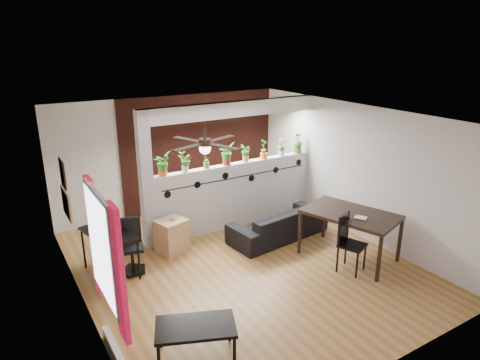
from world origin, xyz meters
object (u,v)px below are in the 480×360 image
object	(u,v)px
ceiling_fan	(205,145)
potted_plant_2	(206,159)
potted_plant_5	(264,148)
potted_plant_4	(246,152)
coffee_table	(196,329)
potted_plant_0	(162,163)
computer_desk	(109,236)
potted_plant_1	(185,162)
dining_table	(350,218)
potted_plant_3	(226,153)
potted_plant_6	(281,147)
folding_chair	(348,238)
sofa	(278,223)
cup	(173,217)
potted_plant_7	(298,142)
office_chair	(132,249)
cube_shelf	(172,236)

from	to	relation	value
ceiling_fan	potted_plant_2	xyz separation A→B (m)	(0.92, 1.80, -0.77)
potted_plant_5	potted_plant_4	bearing A→B (deg)	180.00
coffee_table	potted_plant_5	bearing A→B (deg)	45.05
potted_plant_0	computer_desk	size ratio (longest dim) A/B	0.39
potted_plant_1	dining_table	distance (m)	3.20
computer_desk	potted_plant_3	bearing A→B (deg)	13.61
potted_plant_2	computer_desk	bearing A→B (deg)	-163.65
potted_plant_0	potted_plant_4	xyz separation A→B (m)	(1.81, 0.00, -0.04)
ceiling_fan	potted_plant_4	distance (m)	2.68
potted_plant_5	potted_plant_6	bearing A→B (deg)	0.00
dining_table	folding_chair	world-z (taller)	folding_chair
ceiling_fan	folding_chair	distance (m)	2.92
potted_plant_4	sofa	distance (m)	1.59
potted_plant_6	sofa	distance (m)	1.74
cup	potted_plant_6	bearing A→B (deg)	8.67
potted_plant_5	sofa	distance (m)	1.63
potted_plant_5	cup	bearing A→B (deg)	-169.64
potted_plant_4	dining_table	size ratio (longest dim) A/B	0.21
ceiling_fan	potted_plant_3	distance (m)	2.38
potted_plant_0	cup	distance (m)	1.01
potted_plant_0	ceiling_fan	bearing A→B (deg)	-90.64
potted_plant_0	potted_plant_1	xyz separation A→B (m)	(0.45, 0.00, -0.03)
potted_plant_0	potted_plant_7	bearing A→B (deg)	0.00
ceiling_fan	office_chair	distance (m)	2.37
potted_plant_4	folding_chair	bearing A→B (deg)	-81.07
potted_plant_1	potted_plant_6	xyz separation A→B (m)	(2.26, 0.00, -0.01)
potted_plant_3	coffee_table	size ratio (longest dim) A/B	0.41
potted_plant_7	folding_chair	bearing A→B (deg)	-110.28
cup	computer_desk	xyz separation A→B (m)	(-1.23, -0.21, 0.02)
potted_plant_0	coffee_table	world-z (taller)	potted_plant_0
potted_plant_5	office_chair	xyz separation A→B (m)	(-3.16, -0.72, -1.18)
office_chair	potted_plant_2	bearing A→B (deg)	21.78
sofa	office_chair	bearing A→B (deg)	-10.96
potted_plant_1	potted_plant_5	world-z (taller)	potted_plant_5
potted_plant_0	potted_plant_3	distance (m)	1.35
potted_plant_3	potted_plant_5	xyz separation A→B (m)	(0.90, 0.00, -0.01)
potted_plant_0	potted_plant_4	world-z (taller)	potted_plant_0
potted_plant_0	computer_desk	xyz separation A→B (m)	(-1.23, -0.63, -0.90)
cup	folding_chair	distance (m)	3.09
cup	office_chair	distance (m)	0.99
potted_plant_6	cup	world-z (taller)	potted_plant_6
potted_plant_2	cube_shelf	bearing A→B (deg)	-156.63
potted_plant_4	office_chair	xyz separation A→B (m)	(-2.71, -0.72, -1.14)
potted_plant_5	coffee_table	bearing A→B (deg)	-134.95
sofa	computer_desk	size ratio (longest dim) A/B	1.69
potted_plant_1	potted_plant_2	world-z (taller)	potted_plant_1
potted_plant_4	potted_plant_1	bearing A→B (deg)	180.00
folding_chair	potted_plant_2	bearing A→B (deg)	116.94
potted_plant_5	folding_chair	size ratio (longest dim) A/B	0.43
cube_shelf	dining_table	size ratio (longest dim) A/B	0.35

